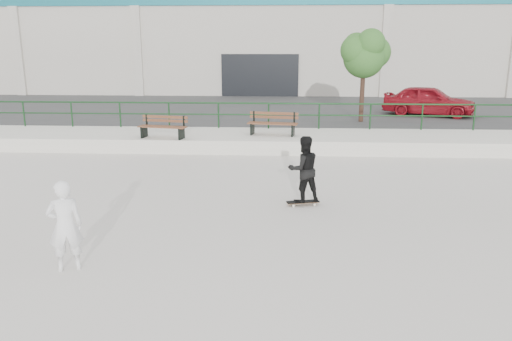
# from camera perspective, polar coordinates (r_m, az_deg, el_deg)

# --- Properties ---
(ground) EXTENTS (120.00, 120.00, 0.00)m
(ground) POSITION_cam_1_polar(r_m,az_deg,el_deg) (9.79, -6.64, -8.25)
(ground) COLOR #B7B3A8
(ground) RESTS_ON ground
(ledge) EXTENTS (30.00, 3.00, 0.50)m
(ledge) POSITION_cam_1_polar(r_m,az_deg,el_deg) (18.81, -1.76, 3.47)
(ledge) COLOR silver
(ledge) RESTS_ON ground
(parking_strip) EXTENTS (60.00, 14.00, 0.50)m
(parking_strip) POSITION_cam_1_polar(r_m,az_deg,el_deg) (27.19, -0.19, 6.75)
(parking_strip) COLOR #393939
(parking_strip) RESTS_ON ground
(railing) EXTENTS (28.00, 0.06, 1.03)m
(railing) POSITION_cam_1_polar(r_m,az_deg,el_deg) (19.94, -1.45, 6.96)
(railing) COLOR #163E1C
(railing) RESTS_ON ledge
(commercial_building) EXTENTS (44.20, 16.33, 8.00)m
(commercial_building) POSITION_cam_1_polar(r_m,az_deg,el_deg) (40.95, 1.04, 15.27)
(commercial_building) COLOR beige
(commercial_building) RESTS_ON ground
(bench_left) EXTENTS (1.80, 0.82, 0.80)m
(bench_left) POSITION_cam_1_polar(r_m,az_deg,el_deg) (18.13, -10.57, 4.91)
(bench_left) COLOR #542D1C
(bench_left) RESTS_ON ledge
(bench_right) EXTENTS (1.89, 0.82, 0.84)m
(bench_right) POSITION_cam_1_polar(r_m,az_deg,el_deg) (18.47, 1.94, 5.38)
(bench_right) COLOR #542D1C
(bench_right) RESTS_ON ledge
(tree) EXTENTS (2.20, 1.96, 3.91)m
(tree) POSITION_cam_1_polar(r_m,az_deg,el_deg) (22.12, 12.33, 13.04)
(tree) COLOR #432A21
(tree) RESTS_ON parking_strip
(red_car) EXTENTS (4.48, 3.10, 1.42)m
(red_car) POSITION_cam_1_polar(r_m,az_deg,el_deg) (25.04, 19.14, 7.57)
(red_car) COLOR maroon
(red_car) RESTS_ON parking_strip
(skateboard) EXTENTS (0.81, 0.39, 0.09)m
(skateboard) POSITION_cam_1_polar(r_m,az_deg,el_deg) (11.99, 5.38, -3.62)
(skateboard) COLOR black
(skateboard) RESTS_ON ground
(standing_skater) EXTENTS (0.92, 0.81, 1.58)m
(standing_skater) POSITION_cam_1_polar(r_m,az_deg,el_deg) (11.77, 5.47, 0.15)
(standing_skater) COLOR black
(standing_skater) RESTS_ON skateboard
(seated_skater) EXTENTS (0.67, 0.57, 1.57)m
(seated_skater) POSITION_cam_1_polar(r_m,az_deg,el_deg) (8.95, -20.99, -5.92)
(seated_skater) COLOR white
(seated_skater) RESTS_ON ground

